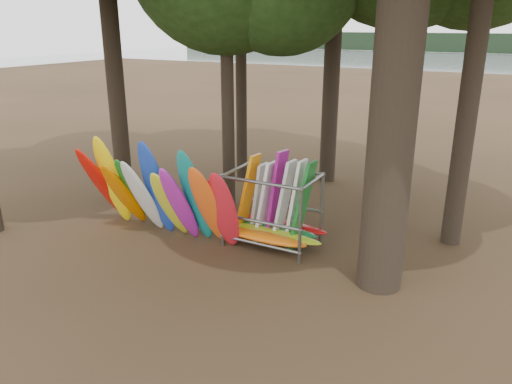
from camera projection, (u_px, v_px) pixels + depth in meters
The scene contains 5 objects.
ground at pixel (221, 254), 13.61m from camera, with size 120.00×120.00×0.00m, color #47331E.
lake at pixel (474, 73), 63.49m from camera, with size 160.00×160.00×0.00m, color gray.
far_shore at pixel (503, 43), 104.42m from camera, with size 160.00×4.00×4.00m, color black.
kayak_row at pixel (157, 196), 14.28m from camera, with size 5.22×2.02×3.15m.
storage_rack at pixel (273, 212), 13.95m from camera, with size 3.17×1.60×2.71m.
Camera 1 is at (6.76, -10.37, 5.98)m, focal length 35.00 mm.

